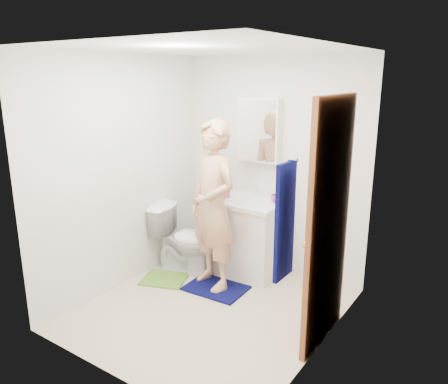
# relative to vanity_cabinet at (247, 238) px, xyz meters

# --- Properties ---
(floor) EXTENTS (2.20, 2.40, 0.02)m
(floor) POSITION_rel_vanity_cabinet_xyz_m (0.15, -0.91, -0.41)
(floor) COLOR beige
(floor) RESTS_ON ground
(ceiling) EXTENTS (2.20, 2.40, 0.02)m
(ceiling) POSITION_rel_vanity_cabinet_xyz_m (0.15, -0.91, 2.01)
(ceiling) COLOR white
(ceiling) RESTS_ON ground
(wall_back) EXTENTS (2.20, 0.02, 2.40)m
(wall_back) POSITION_rel_vanity_cabinet_xyz_m (0.15, 0.30, 0.80)
(wall_back) COLOR silver
(wall_back) RESTS_ON ground
(wall_front) EXTENTS (2.20, 0.02, 2.40)m
(wall_front) POSITION_rel_vanity_cabinet_xyz_m (0.15, -2.12, 0.80)
(wall_front) COLOR silver
(wall_front) RESTS_ON ground
(wall_left) EXTENTS (0.02, 2.40, 2.40)m
(wall_left) POSITION_rel_vanity_cabinet_xyz_m (-0.96, -0.91, 0.80)
(wall_left) COLOR silver
(wall_left) RESTS_ON ground
(wall_right) EXTENTS (0.02, 2.40, 2.40)m
(wall_right) POSITION_rel_vanity_cabinet_xyz_m (1.26, -0.91, 0.80)
(wall_right) COLOR silver
(wall_right) RESTS_ON ground
(vanity_cabinet) EXTENTS (0.75, 0.55, 0.80)m
(vanity_cabinet) POSITION_rel_vanity_cabinet_xyz_m (0.00, 0.00, 0.00)
(vanity_cabinet) COLOR white
(vanity_cabinet) RESTS_ON floor
(countertop) EXTENTS (0.79, 0.59, 0.05)m
(countertop) POSITION_rel_vanity_cabinet_xyz_m (0.00, 0.00, 0.43)
(countertop) COLOR white
(countertop) RESTS_ON vanity_cabinet
(sink_basin) EXTENTS (0.40, 0.40, 0.03)m
(sink_basin) POSITION_rel_vanity_cabinet_xyz_m (0.00, 0.00, 0.44)
(sink_basin) COLOR white
(sink_basin) RESTS_ON countertop
(faucet) EXTENTS (0.03, 0.03, 0.12)m
(faucet) POSITION_rel_vanity_cabinet_xyz_m (0.00, 0.18, 0.51)
(faucet) COLOR silver
(faucet) RESTS_ON countertop
(medicine_cabinet) EXTENTS (0.50, 0.12, 0.70)m
(medicine_cabinet) POSITION_rel_vanity_cabinet_xyz_m (0.00, 0.22, 1.20)
(medicine_cabinet) COLOR white
(medicine_cabinet) RESTS_ON wall_back
(mirror_panel) EXTENTS (0.46, 0.01, 0.66)m
(mirror_panel) POSITION_rel_vanity_cabinet_xyz_m (0.00, 0.16, 1.20)
(mirror_panel) COLOR white
(mirror_panel) RESTS_ON wall_back
(door) EXTENTS (0.05, 0.80, 2.05)m
(door) POSITION_rel_vanity_cabinet_xyz_m (1.22, -0.76, 0.62)
(door) COLOR #975229
(door) RESTS_ON ground
(door_knob) EXTENTS (0.07, 0.07, 0.07)m
(door_knob) POSITION_rel_vanity_cabinet_xyz_m (1.18, -1.08, 0.55)
(door_knob) COLOR gold
(door_knob) RESTS_ON door
(towel) EXTENTS (0.03, 0.24, 0.80)m
(towel) POSITION_rel_vanity_cabinet_xyz_m (1.18, -1.48, 0.85)
(towel) COLOR #060941
(towel) RESTS_ON wall_right
(towel_hook) EXTENTS (0.06, 0.02, 0.02)m
(towel_hook) POSITION_rel_vanity_cabinet_xyz_m (1.22, -1.48, 1.27)
(towel_hook) COLOR silver
(towel_hook) RESTS_ON wall_right
(toilet) EXTENTS (0.84, 0.59, 0.78)m
(toilet) POSITION_rel_vanity_cabinet_xyz_m (-0.57, -0.39, -0.01)
(toilet) COLOR white
(toilet) RESTS_ON floor
(bath_mat) EXTENTS (0.64, 0.47, 0.02)m
(bath_mat) POSITION_rel_vanity_cabinet_xyz_m (-0.04, -0.56, -0.39)
(bath_mat) COLOR #060941
(bath_mat) RESTS_ON floor
(green_rug) EXTENTS (0.57, 0.53, 0.02)m
(green_rug) POSITION_rel_vanity_cabinet_xyz_m (-0.63, -0.71, -0.39)
(green_rug) COLOR #629A33
(green_rug) RESTS_ON floor
(soap_dispenser) EXTENTS (0.10, 0.10, 0.19)m
(soap_dispenser) POSITION_rel_vanity_cabinet_xyz_m (-0.27, -0.06, 0.55)
(soap_dispenser) COLOR #B2536D
(soap_dispenser) RESTS_ON countertop
(toothbrush_cup) EXTENTS (0.14, 0.14, 0.09)m
(toothbrush_cup) POSITION_rel_vanity_cabinet_xyz_m (0.30, 0.09, 0.50)
(toothbrush_cup) COLOR #833D87
(toothbrush_cup) RESTS_ON countertop
(man) EXTENTS (0.75, 0.62, 1.75)m
(man) POSITION_rel_vanity_cabinet_xyz_m (-0.10, -0.52, 0.50)
(man) COLOR tan
(man) RESTS_ON bath_mat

